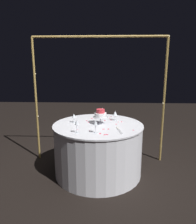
# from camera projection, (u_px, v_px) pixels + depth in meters

# --- Properties ---
(ground_plane) EXTENTS (12.00, 12.00, 0.00)m
(ground_plane) POSITION_uv_depth(u_px,v_px,m) (98.00, 172.00, 3.22)
(ground_plane) COLOR black
(decorative_arch) EXTENTS (2.17, 0.05, 2.06)m
(decorative_arch) POSITION_uv_depth(u_px,v_px,m) (99.00, 80.00, 3.38)
(decorative_arch) COLOR olive
(decorative_arch) RESTS_ON ground
(main_table) EXTENTS (1.32, 1.32, 0.77)m
(main_table) POSITION_uv_depth(u_px,v_px,m) (98.00, 149.00, 3.14)
(main_table) COLOR white
(main_table) RESTS_ON ground
(tiered_cake) EXTENTS (0.22, 0.22, 0.22)m
(tiered_cake) POSITION_uv_depth(u_px,v_px,m) (101.00, 114.00, 3.05)
(tiered_cake) COLOR silver
(tiered_cake) RESTS_ON main_table
(wine_glass_0) EXTENTS (0.06, 0.06, 0.16)m
(wine_glass_0) POSITION_uv_depth(u_px,v_px,m) (102.00, 110.00, 3.47)
(wine_glass_0) COLOR silver
(wine_glass_0) RESTS_ON main_table
(wine_glass_1) EXTENTS (0.06, 0.06, 0.13)m
(wine_glass_1) POSITION_uv_depth(u_px,v_px,m) (74.00, 116.00, 3.13)
(wine_glass_1) COLOR silver
(wine_glass_1) RESTS_ON main_table
(wine_glass_2) EXTENTS (0.06, 0.06, 0.17)m
(wine_glass_2) POSITION_uv_depth(u_px,v_px,m) (77.00, 123.00, 2.65)
(wine_glass_2) COLOR silver
(wine_glass_2) RESTS_ON main_table
(wine_glass_3) EXTENTS (0.06, 0.06, 0.15)m
(wine_glass_3) POSITION_uv_depth(u_px,v_px,m) (115.00, 114.00, 3.25)
(wine_glass_3) COLOR silver
(wine_glass_3) RESTS_ON main_table
(wine_glass_4) EXTENTS (0.06, 0.06, 0.17)m
(wine_glass_4) POSITION_uv_depth(u_px,v_px,m) (96.00, 124.00, 2.64)
(wine_glass_4) COLOR silver
(wine_glass_4) RESTS_ON main_table
(cake_knife) EXTENTS (0.08, 0.29, 0.01)m
(cake_knife) POSITION_uv_depth(u_px,v_px,m) (119.00, 130.00, 2.78)
(cake_knife) COLOR silver
(cake_knife) RESTS_ON main_table
(rose_petal_0) EXTENTS (0.04, 0.04, 0.00)m
(rose_petal_0) POSITION_uv_depth(u_px,v_px,m) (105.00, 135.00, 2.60)
(rose_petal_0) COLOR #E02D47
(rose_petal_0) RESTS_ON main_table
(rose_petal_1) EXTENTS (0.04, 0.03, 0.00)m
(rose_petal_1) POSITION_uv_depth(u_px,v_px,m) (103.00, 129.00, 2.82)
(rose_petal_1) COLOR #E02D47
(rose_petal_1) RESTS_ON main_table
(rose_petal_2) EXTENTS (0.04, 0.04, 0.00)m
(rose_petal_2) POSITION_uv_depth(u_px,v_px,m) (107.00, 135.00, 2.60)
(rose_petal_2) COLOR #E02D47
(rose_petal_2) RESTS_ON main_table
(rose_petal_3) EXTENTS (0.02, 0.02, 0.00)m
(rose_petal_3) POSITION_uv_depth(u_px,v_px,m) (90.00, 131.00, 2.75)
(rose_petal_3) COLOR #E02D47
(rose_petal_3) RESTS_ON main_table
(rose_petal_4) EXTENTS (0.04, 0.03, 0.00)m
(rose_petal_4) POSITION_uv_depth(u_px,v_px,m) (111.00, 120.00, 3.28)
(rose_petal_4) COLOR #E02D47
(rose_petal_4) RESTS_ON main_table
(rose_petal_5) EXTENTS (0.03, 0.03, 0.00)m
(rose_petal_5) POSITION_uv_depth(u_px,v_px,m) (111.00, 117.00, 3.50)
(rose_petal_5) COLOR #E02D47
(rose_petal_5) RESTS_ON main_table
(rose_petal_6) EXTENTS (0.04, 0.04, 0.00)m
(rose_petal_6) POSITION_uv_depth(u_px,v_px,m) (87.00, 121.00, 3.25)
(rose_petal_6) COLOR #E02D47
(rose_petal_6) RESTS_ON main_table
(rose_petal_7) EXTENTS (0.04, 0.04, 0.00)m
(rose_petal_7) POSITION_uv_depth(u_px,v_px,m) (89.00, 122.00, 3.16)
(rose_petal_7) COLOR #E02D47
(rose_petal_7) RESTS_ON main_table
(rose_petal_8) EXTENTS (0.02, 0.03, 0.00)m
(rose_petal_8) POSITION_uv_depth(u_px,v_px,m) (118.00, 122.00, 3.17)
(rose_petal_8) COLOR #E02D47
(rose_petal_8) RESTS_ON main_table
(rose_petal_9) EXTENTS (0.03, 0.03, 0.00)m
(rose_petal_9) POSITION_uv_depth(u_px,v_px,m) (109.00, 118.00, 3.40)
(rose_petal_9) COLOR #E02D47
(rose_petal_9) RESTS_ON main_table
(rose_petal_10) EXTENTS (0.03, 0.03, 0.00)m
(rose_petal_10) POSITION_uv_depth(u_px,v_px,m) (77.00, 130.00, 2.79)
(rose_petal_10) COLOR #E02D47
(rose_petal_10) RESTS_ON main_table
(rose_petal_11) EXTENTS (0.03, 0.04, 0.00)m
(rose_petal_11) POSITION_uv_depth(u_px,v_px,m) (100.00, 133.00, 2.64)
(rose_petal_11) COLOR #E02D47
(rose_petal_11) RESTS_ON main_table
(rose_petal_12) EXTENTS (0.05, 0.04, 0.00)m
(rose_petal_12) POSITION_uv_depth(u_px,v_px,m) (92.00, 118.00, 3.39)
(rose_petal_12) COLOR #E02D47
(rose_petal_12) RESTS_ON main_table
(rose_petal_13) EXTENTS (0.03, 0.03, 0.00)m
(rose_petal_13) POSITION_uv_depth(u_px,v_px,m) (133.00, 130.00, 2.78)
(rose_petal_13) COLOR #E02D47
(rose_petal_13) RESTS_ON main_table
(rose_petal_14) EXTENTS (0.04, 0.04, 0.00)m
(rose_petal_14) POSITION_uv_depth(u_px,v_px,m) (105.00, 121.00, 3.25)
(rose_petal_14) COLOR #E02D47
(rose_petal_14) RESTS_ON main_table
(rose_petal_15) EXTENTS (0.03, 0.04, 0.00)m
(rose_petal_15) POSITION_uv_depth(u_px,v_px,m) (116.00, 124.00, 3.06)
(rose_petal_15) COLOR #E02D47
(rose_petal_15) RESTS_ON main_table
(rose_petal_16) EXTENTS (0.03, 0.03, 0.00)m
(rose_petal_16) POSITION_uv_depth(u_px,v_px,m) (122.00, 122.00, 3.18)
(rose_petal_16) COLOR #E02D47
(rose_petal_16) RESTS_ON main_table
(rose_petal_17) EXTENTS (0.04, 0.04, 0.00)m
(rose_petal_17) POSITION_uv_depth(u_px,v_px,m) (108.00, 129.00, 2.83)
(rose_petal_17) COLOR #E02D47
(rose_petal_17) RESTS_ON main_table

